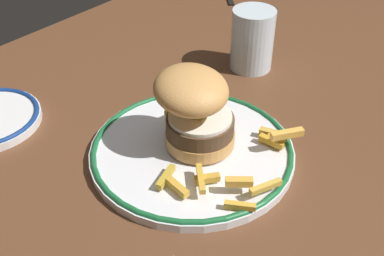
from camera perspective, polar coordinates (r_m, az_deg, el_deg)
The scene contains 5 objects.
ground_plane at distance 66.08cm, azimuth -1.61°, elevation -4.70°, with size 146.50×93.85×4.00cm, color brown.
dinner_plate at distance 64.40cm, azimuth 0.00°, elevation -2.66°, with size 27.61×27.61×1.60cm.
burger at distance 61.07cm, azimuth 0.42°, elevation 2.30°, with size 10.93×11.27×11.53cm.
fries_pile at distance 61.47cm, azimuth 5.33°, elevation -3.15°, with size 20.35×20.42×2.86cm.
water_glass at distance 82.96cm, azimuth 7.21°, elevation 10.09°, with size 7.30×7.30×10.52cm.
Camera 1 is at (-36.78, -32.52, 42.23)cm, focal length 44.49 mm.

